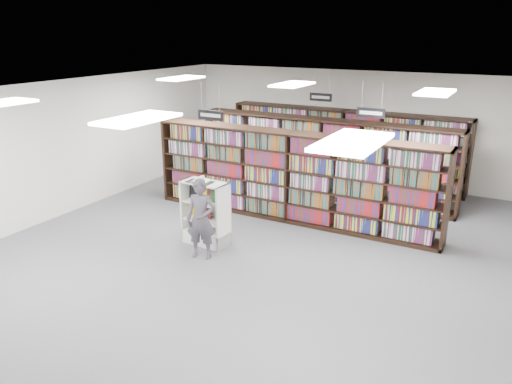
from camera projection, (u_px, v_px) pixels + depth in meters
The scene contains 18 objects.
floor at pixel (248, 250), 10.20m from camera, with size 12.00×12.00×0.00m, color #4B4B50.
ceiling at pixel (247, 92), 9.21m from camera, with size 10.00×12.00×0.10m, color white.
wall_back at pixel (348, 125), 14.71m from camera, with size 10.00×0.10×3.20m, color silver.
wall_left at pixel (67, 148), 11.98m from camera, with size 0.10×12.00×3.20m, color silver.
bookshelf_row_near at pixel (290, 177), 11.54m from camera, with size 7.00×0.60×2.10m.
bookshelf_row_mid at pixel (322, 158), 13.21m from camera, with size 7.00×0.60×2.10m.
bookshelf_row_far at pixel (343, 146), 14.63m from camera, with size 7.00×0.60×2.10m.
aisle_sign_left at pixel (211, 114), 10.93m from camera, with size 0.65×0.02×0.80m.
aisle_sign_right at pixel (371, 112), 11.23m from camera, with size 0.65×0.02×0.80m.
aisle_sign_center at pixel (321, 96), 13.81m from camera, with size 0.65×0.02×0.80m.
troffer_front_center at pixel (138, 119), 6.72m from camera, with size 0.60×1.20×0.04m, color white.
troffer_front_right at pixel (353, 142), 5.35m from camera, with size 0.60×1.20×0.04m, color white.
troffer_back_left at pixel (181, 78), 12.25m from camera, with size 0.60×1.20×0.04m, color white.
troffer_back_center at pixel (293, 84), 10.89m from camera, with size 0.60×1.20×0.04m, color white.
troffer_back_right at pixel (435, 92), 9.52m from camera, with size 0.60×1.20×0.04m, color white.
endcap_display at pixel (207, 222), 10.44m from camera, with size 1.00×0.55×1.36m.
open_book at pixel (200, 180), 10.11m from camera, with size 0.54×0.33×0.12m.
shopper at pixel (201, 219), 9.67m from camera, with size 0.59×0.38×1.60m, color #47424C.
Camera 1 is at (4.60, -8.11, 4.32)m, focal length 35.00 mm.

